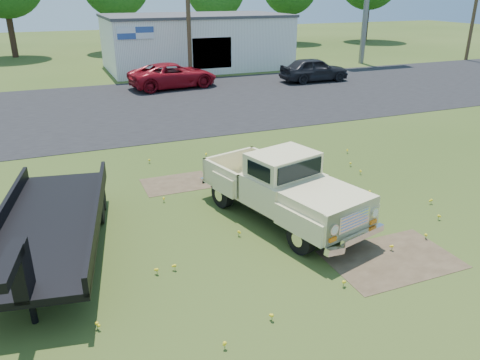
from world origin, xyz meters
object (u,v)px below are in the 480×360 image
(vintage_pickup_truck, at_px, (282,187))
(flatbed_trailer, at_px, (49,219))
(red_pickup, at_px, (173,76))
(dark_sedan, at_px, (314,70))

(vintage_pickup_truck, height_order, flatbed_trailer, vintage_pickup_truck)
(flatbed_trailer, relative_size, red_pickup, 1.21)
(red_pickup, distance_m, dark_sedan, 9.71)
(dark_sedan, bearing_deg, red_pickup, 82.46)
(vintage_pickup_truck, height_order, red_pickup, vintage_pickup_truck)
(vintage_pickup_truck, bearing_deg, red_pickup, 68.93)
(vintage_pickup_truck, relative_size, dark_sedan, 1.13)
(red_pickup, relative_size, dark_sedan, 1.19)
(vintage_pickup_truck, xyz_separation_m, dark_sedan, (11.65, 18.02, -0.17))
(vintage_pickup_truck, bearing_deg, flatbed_trailer, 160.97)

